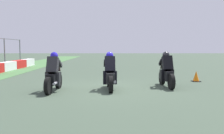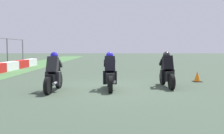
{
  "view_description": "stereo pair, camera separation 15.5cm",
  "coord_description": "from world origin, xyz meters",
  "px_view_note": "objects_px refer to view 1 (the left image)",
  "views": [
    {
      "loc": [
        -10.08,
        -0.04,
        1.69
      ],
      "look_at": [
        -0.19,
        -0.07,
        0.9
      ],
      "focal_mm": 39.73,
      "sensor_mm": 36.0,
      "label": 1
    },
    {
      "loc": [
        -10.08,
        -0.19,
        1.69
      ],
      "look_at": [
        -0.19,
        -0.07,
        0.9
      ],
      "focal_mm": 39.73,
      "sensor_mm": 36.0,
      "label": 2
    }
  ],
  "objects_px": {
    "rider_lane_b": "(110,74)",
    "traffic_cone": "(196,77)",
    "rider_lane_a": "(167,72)",
    "rider_lane_c": "(54,75)"
  },
  "relations": [
    {
      "from": "rider_lane_b",
      "to": "rider_lane_c",
      "type": "relative_size",
      "value": 1.0
    },
    {
      "from": "rider_lane_a",
      "to": "rider_lane_c",
      "type": "relative_size",
      "value": 1.0
    },
    {
      "from": "rider_lane_a",
      "to": "rider_lane_b",
      "type": "xyz_separation_m",
      "value": [
        -0.68,
        2.41,
        0.0
      ]
    },
    {
      "from": "rider_lane_a",
      "to": "rider_lane_c",
      "type": "height_order",
      "value": "same"
    },
    {
      "from": "rider_lane_b",
      "to": "rider_lane_c",
      "type": "distance_m",
      "value": 2.18
    },
    {
      "from": "rider_lane_b",
      "to": "traffic_cone",
      "type": "xyz_separation_m",
      "value": [
        2.33,
        -4.24,
        -0.38
      ]
    },
    {
      "from": "rider_lane_c",
      "to": "traffic_cone",
      "type": "bearing_deg",
      "value": -64.05
    },
    {
      "from": "rider_lane_b",
      "to": "traffic_cone",
      "type": "distance_m",
      "value": 4.86
    },
    {
      "from": "rider_lane_a",
      "to": "traffic_cone",
      "type": "relative_size",
      "value": 3.95
    },
    {
      "from": "rider_lane_a",
      "to": "traffic_cone",
      "type": "distance_m",
      "value": 2.5
    }
  ]
}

